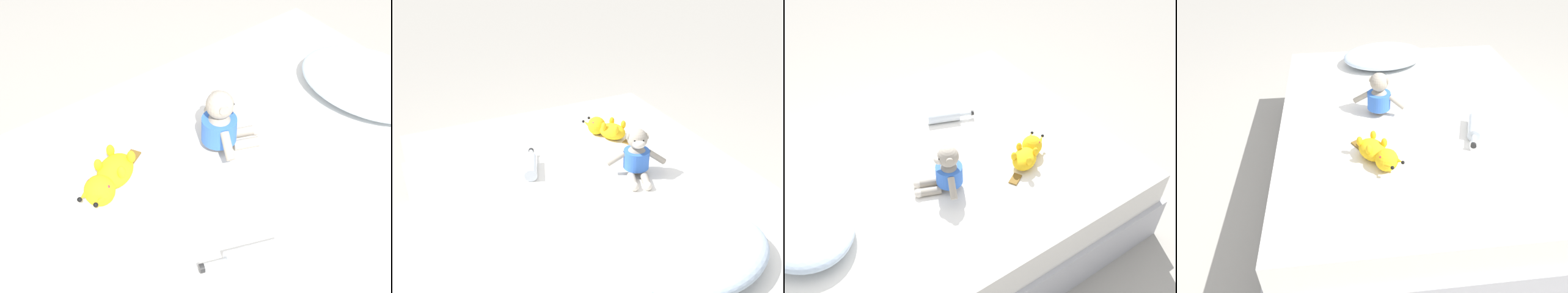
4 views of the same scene
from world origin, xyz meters
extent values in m
plane|color=#9E998E|center=(0.00, 0.00, 0.00)|extent=(16.00, 16.00, 0.00)
cube|color=#B2B2B7|center=(0.00, 0.00, 0.13)|extent=(1.53, 1.85, 0.26)
cube|color=white|center=(0.00, 0.00, 0.35)|extent=(1.49, 1.79, 0.18)
ellipsoid|color=silver|center=(-0.11, 0.65, 0.50)|extent=(0.62, 0.49, 0.12)
ellipsoid|color=#9E9384|center=(-0.23, 0.01, 0.51)|extent=(0.14, 0.13, 0.15)
cylinder|color=blue|center=(-0.23, 0.01, 0.52)|extent=(0.16, 0.16, 0.09)
sphere|color=#9E9384|center=(-0.23, 0.01, 0.62)|extent=(0.10, 0.10, 0.10)
ellipsoid|color=beige|center=(-0.21, 0.05, 0.62)|extent=(0.07, 0.07, 0.04)
sphere|color=black|center=(-0.23, 0.05, 0.63)|extent=(0.01, 0.01, 0.01)
sphere|color=black|center=(-0.19, 0.04, 0.63)|extent=(0.01, 0.01, 0.01)
cylinder|color=#9E9384|center=(-0.27, 0.03, 0.64)|extent=(0.02, 0.03, 0.03)
cylinder|color=#9E9384|center=(-0.18, -0.01, 0.64)|extent=(0.02, 0.03, 0.03)
cylinder|color=#9E9384|center=(-0.31, 0.05, 0.52)|extent=(0.10, 0.06, 0.08)
cylinder|color=#9E9384|center=(-0.14, -0.02, 0.52)|extent=(0.10, 0.06, 0.08)
cylinder|color=#9E9384|center=(-0.22, 0.11, 0.46)|extent=(0.07, 0.11, 0.04)
cylinder|color=#9E9384|center=(-0.16, 0.09, 0.46)|extent=(0.07, 0.11, 0.04)
sphere|color=beige|center=(-0.20, 0.16, 0.46)|extent=(0.04, 0.04, 0.04)
sphere|color=beige|center=(-0.14, 0.14, 0.46)|extent=(0.04, 0.04, 0.04)
ellipsoid|color=yellow|center=(-0.30, -0.36, 0.48)|extent=(0.17, 0.19, 0.08)
sphere|color=yellow|center=(-0.25, -0.45, 0.49)|extent=(0.10, 0.10, 0.10)
cone|color=yellow|center=(-0.20, -0.47, 0.50)|extent=(0.06, 0.07, 0.05)
sphere|color=black|center=(-0.19, -0.49, 0.51)|extent=(0.02, 0.02, 0.02)
cone|color=yellow|center=(-0.25, -0.50, 0.50)|extent=(0.06, 0.07, 0.05)
sphere|color=black|center=(-0.24, -0.52, 0.51)|extent=(0.02, 0.02, 0.02)
sphere|color=red|center=(-0.22, -0.43, 0.51)|extent=(0.02, 0.02, 0.02)
sphere|color=red|center=(-0.28, -0.46, 0.51)|extent=(0.02, 0.02, 0.02)
ellipsoid|color=yellow|center=(-0.25, -0.36, 0.52)|extent=(0.04, 0.04, 0.05)
ellipsoid|color=yellow|center=(-0.32, -0.41, 0.52)|extent=(0.04, 0.04, 0.05)
ellipsoid|color=yellow|center=(-0.29, -0.30, 0.52)|extent=(0.04, 0.04, 0.05)
ellipsoid|color=yellow|center=(-0.36, -0.34, 0.52)|extent=(0.04, 0.04, 0.05)
cube|color=brown|center=(-0.36, -0.26, 0.44)|extent=(0.07, 0.08, 0.01)
cylinder|color=silver|center=(0.22, -0.22, 0.47)|extent=(0.12, 0.18, 0.06)
cylinder|color=silver|center=(0.18, -0.33, 0.47)|extent=(0.04, 0.07, 0.02)
cylinder|color=black|center=(0.17, -0.37, 0.47)|extent=(0.03, 0.02, 0.03)
camera|label=1|loc=(0.95, -0.99, 1.87)|focal=55.17mm
camera|label=2|loc=(0.81, 1.60, 1.59)|focal=42.34mm
camera|label=3|loc=(-1.45, 0.67, 1.86)|focal=39.42mm
camera|label=4|loc=(-0.44, -1.60, 1.44)|focal=32.36mm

